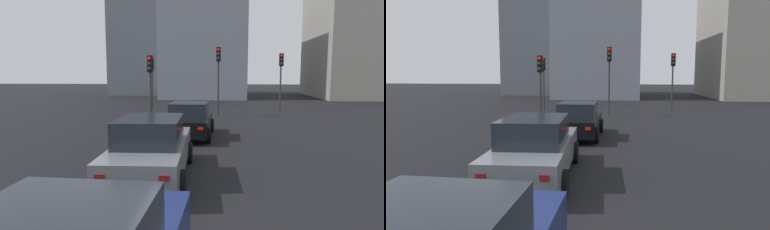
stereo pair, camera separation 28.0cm
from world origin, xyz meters
TOP-DOWN VIEW (x-y plane):
  - car_black_right_lead at (9.67, 1.37)m, footprint 4.10×2.02m
  - car_grey_right_second at (3.88, 1.84)m, footprint 4.88×2.11m
  - traffic_light_near_left at (13.22, 3.84)m, footprint 0.32×0.29m
  - traffic_light_near_right at (16.94, 0.22)m, footprint 0.32×0.28m
  - traffic_light_far_left at (19.89, -4.19)m, footprint 0.32×0.30m
  - traffic_light_far_right at (20.02, 5.14)m, footprint 0.32×0.30m
  - building_facade_left at (35.98, -14.00)m, footprint 12.91×6.71m
  - building_facade_center at (36.29, 2.00)m, footprint 13.39×9.16m
  - building_facade_right at (39.75, 10.00)m, footprint 8.05×7.94m

SIDE VIEW (x-z plane):
  - car_black_right_lead at x=9.67m, z-range -0.03..1.48m
  - car_grey_right_second at x=3.88m, z-range -0.04..1.59m
  - traffic_light_near_left at x=13.22m, z-range 0.82..4.50m
  - traffic_light_far_right at x=20.02m, z-range 0.85..4.70m
  - traffic_light_far_left at x=19.89m, z-range 0.90..5.04m
  - traffic_light_near_right at x=16.94m, z-range 0.95..5.32m
  - building_facade_right at x=39.75m, z-range 0.00..14.82m
  - building_facade_center at x=36.29m, z-range 0.00..15.44m
  - building_facade_left at x=35.98m, z-range 0.00..16.22m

